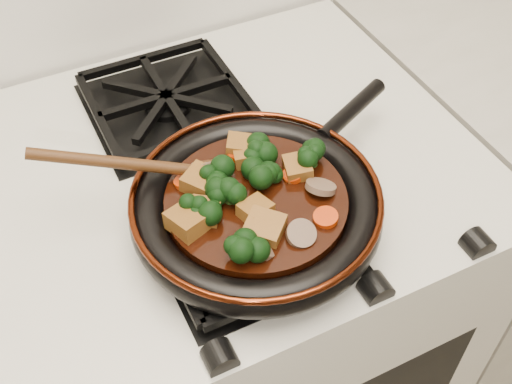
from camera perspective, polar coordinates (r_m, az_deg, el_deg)
name	(u,v)px	position (r m, az deg, el deg)	size (l,w,h in m)	color
stove	(218,332)	(1.26, -3.40, -12.29)	(0.76, 0.60, 0.90)	beige
burner_grate_front	(247,231)	(0.80, -0.80, -3.46)	(0.23, 0.23, 0.03)	black
burner_grate_back	(167,101)	(0.99, -7.92, 8.00)	(0.23, 0.23, 0.03)	black
skillet	(257,205)	(0.79, 0.11, -1.17)	(0.42, 0.31, 0.05)	black
braising_sauce	(256,204)	(0.78, 0.00, -1.03)	(0.22, 0.22, 0.02)	black
tofu_cube_0	(298,168)	(0.80, 3.73, 2.13)	(0.04, 0.03, 0.02)	brown
tofu_cube_1	(265,228)	(0.74, 0.78, -3.22)	(0.04, 0.04, 0.02)	brown
tofu_cube_2	(202,182)	(0.79, -4.80, 0.89)	(0.04, 0.04, 0.02)	brown
tofu_cube_3	(205,212)	(0.75, -4.58, -1.79)	(0.04, 0.03, 0.02)	brown
tofu_cube_4	(190,220)	(0.75, -5.92, -2.46)	(0.04, 0.04, 0.02)	brown
tofu_cube_5	(241,147)	(0.83, -1.33, 4.04)	(0.04, 0.04, 0.02)	brown
tofu_cube_6	(255,211)	(0.75, -0.05, -1.66)	(0.04, 0.03, 0.02)	brown
tofu_cube_7	(250,154)	(0.82, -0.50, 3.44)	(0.04, 0.04, 0.02)	brown
broccoli_floret_0	(202,211)	(0.75, -4.80, -1.71)	(0.06, 0.06, 0.05)	black
broccoli_floret_1	(219,180)	(0.78, -3.32, 1.10)	(0.06, 0.06, 0.06)	black
broccoli_floret_2	(313,157)	(0.81, 5.08, 3.08)	(0.06, 0.06, 0.06)	black
broccoli_floret_3	(230,196)	(0.77, -2.37, -0.39)	(0.06, 0.06, 0.05)	black
broccoli_floret_4	(253,153)	(0.82, -0.30, 3.47)	(0.06, 0.06, 0.05)	black
broccoli_floret_5	(266,174)	(0.79, 0.86, 1.58)	(0.06, 0.06, 0.05)	black
broccoli_floret_6	(245,250)	(0.71, -0.99, -5.14)	(0.06, 0.06, 0.05)	black
carrot_coin_0	(191,220)	(0.75, -5.84, -2.45)	(0.03, 0.03, 0.01)	#BF2E05
carrot_coin_1	(186,181)	(0.79, -6.25, 1.00)	(0.03, 0.03, 0.01)	#BF2E05
carrot_coin_2	(293,174)	(0.80, 3.34, 1.57)	(0.03, 0.03, 0.01)	#BF2E05
carrot_coin_3	(238,154)	(0.82, -1.61, 3.38)	(0.03, 0.03, 0.01)	#BF2E05
carrot_coin_4	(326,217)	(0.75, 6.21, -2.26)	(0.03, 0.03, 0.01)	#BF2E05
mushroom_slice_0	(262,247)	(0.72, 0.53, -4.89)	(0.03, 0.03, 0.01)	brown
mushroom_slice_1	(301,234)	(0.73, 4.04, -3.72)	(0.03, 0.03, 0.01)	brown
mushroom_slice_2	(207,165)	(0.81, -4.42, 2.42)	(0.04, 0.04, 0.01)	brown
mushroom_slice_3	(321,187)	(0.78, 5.77, 0.46)	(0.04, 0.04, 0.01)	brown
wooden_spoon	(162,167)	(0.79, -8.34, 2.19)	(0.14, 0.07, 0.22)	#42240E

